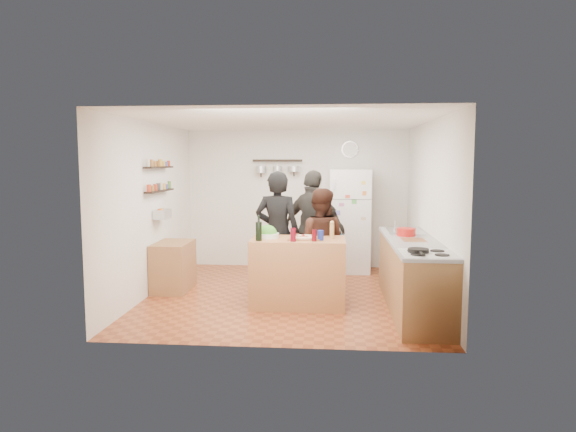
# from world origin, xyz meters

# --- Properties ---
(room_shell) EXTENTS (4.20, 4.20, 4.20)m
(room_shell) POSITION_xyz_m (0.00, 0.39, 1.25)
(room_shell) COLOR brown
(room_shell) RESTS_ON ground
(prep_island) EXTENTS (1.25, 0.72, 0.91)m
(prep_island) POSITION_xyz_m (0.19, -0.49, 0.46)
(prep_island) COLOR #A66F3D
(prep_island) RESTS_ON floor
(pizza_board) EXTENTS (0.42, 0.34, 0.02)m
(pizza_board) POSITION_xyz_m (0.27, -0.51, 0.92)
(pizza_board) COLOR brown
(pizza_board) RESTS_ON prep_island
(pizza) EXTENTS (0.34, 0.34, 0.02)m
(pizza) POSITION_xyz_m (0.27, -0.51, 0.94)
(pizza) COLOR beige
(pizza) RESTS_ON pizza_board
(salad_bowl) EXTENTS (0.32, 0.32, 0.06)m
(salad_bowl) POSITION_xyz_m (-0.23, -0.44, 0.94)
(salad_bowl) COLOR silver
(salad_bowl) RESTS_ON prep_island
(wine_bottle) EXTENTS (0.08, 0.08, 0.25)m
(wine_bottle) POSITION_xyz_m (-0.31, -0.71, 1.03)
(wine_bottle) COLOR black
(wine_bottle) RESTS_ON prep_island
(wine_glass_near) EXTENTS (0.07, 0.07, 0.17)m
(wine_glass_near) POSITION_xyz_m (0.14, -0.73, 1.00)
(wine_glass_near) COLOR #590714
(wine_glass_near) RESTS_ON prep_island
(wine_glass_far) EXTENTS (0.06, 0.06, 0.15)m
(wine_glass_far) POSITION_xyz_m (0.41, -0.69, 0.99)
(wine_glass_far) COLOR #53070D
(wine_glass_far) RESTS_ON prep_island
(pepper_mill) EXTENTS (0.06, 0.06, 0.19)m
(pepper_mill) POSITION_xyz_m (0.64, -0.44, 1.01)
(pepper_mill) COLOR #B0864A
(pepper_mill) RESTS_ON prep_island
(salt_canister) EXTENTS (0.08, 0.08, 0.13)m
(salt_canister) POSITION_xyz_m (0.49, -0.61, 0.98)
(salt_canister) COLOR navy
(salt_canister) RESTS_ON prep_island
(person_left) EXTENTS (0.70, 0.50, 1.80)m
(person_left) POSITION_xyz_m (-0.15, 0.10, 0.90)
(person_left) COLOR black
(person_left) RESTS_ON floor
(person_center) EXTENTS (0.84, 0.70, 1.56)m
(person_center) POSITION_xyz_m (0.46, 0.03, 0.78)
(person_center) COLOR black
(person_center) RESTS_ON floor
(person_back) EXTENTS (1.14, 0.89, 1.81)m
(person_back) POSITION_xyz_m (0.35, 0.57, 0.90)
(person_back) COLOR #282724
(person_back) RESTS_ON floor
(counter_run) EXTENTS (0.63, 2.63, 0.90)m
(counter_run) POSITION_xyz_m (1.70, -0.55, 0.45)
(counter_run) COLOR #9E7042
(counter_run) RESTS_ON floor
(stove_top) EXTENTS (0.60, 0.62, 0.02)m
(stove_top) POSITION_xyz_m (1.70, -1.50, 0.91)
(stove_top) COLOR white
(stove_top) RESTS_ON counter_run
(skillet) EXTENTS (0.23, 0.23, 0.04)m
(skillet) POSITION_xyz_m (1.60, -1.47, 0.94)
(skillet) COLOR black
(skillet) RESTS_ON stove_top
(sink) EXTENTS (0.50, 0.80, 0.03)m
(sink) POSITION_xyz_m (1.70, 0.30, 0.92)
(sink) COLOR silver
(sink) RESTS_ON counter_run
(cutting_board) EXTENTS (0.30, 0.40, 0.02)m
(cutting_board) POSITION_xyz_m (1.70, -0.53, 0.91)
(cutting_board) COLOR brown
(cutting_board) RESTS_ON counter_run
(red_bowl) EXTENTS (0.25, 0.25, 0.11)m
(red_bowl) POSITION_xyz_m (1.65, -0.18, 0.97)
(red_bowl) COLOR #B51814
(red_bowl) RESTS_ON counter_run
(fridge) EXTENTS (0.70, 0.68, 1.80)m
(fridge) POSITION_xyz_m (0.95, 1.75, 0.90)
(fridge) COLOR white
(fridge) RESTS_ON floor
(wall_clock) EXTENTS (0.30, 0.03, 0.30)m
(wall_clock) POSITION_xyz_m (0.95, 2.08, 2.15)
(wall_clock) COLOR silver
(wall_clock) RESTS_ON back_wall
(spice_shelf_lower) EXTENTS (0.12, 1.00, 0.02)m
(spice_shelf_lower) POSITION_xyz_m (-1.93, 0.20, 1.50)
(spice_shelf_lower) COLOR black
(spice_shelf_lower) RESTS_ON left_wall
(spice_shelf_upper) EXTENTS (0.12, 1.00, 0.02)m
(spice_shelf_upper) POSITION_xyz_m (-1.93, 0.20, 1.85)
(spice_shelf_upper) COLOR black
(spice_shelf_upper) RESTS_ON left_wall
(produce_basket) EXTENTS (0.18, 0.35, 0.14)m
(produce_basket) POSITION_xyz_m (-1.90, 0.20, 1.15)
(produce_basket) COLOR silver
(produce_basket) RESTS_ON left_wall
(side_table) EXTENTS (0.50, 0.80, 0.73)m
(side_table) POSITION_xyz_m (-1.74, 0.17, 0.36)
(side_table) COLOR #9E7542
(side_table) RESTS_ON floor
(pot_rack) EXTENTS (0.90, 0.04, 0.04)m
(pot_rack) POSITION_xyz_m (-0.35, 2.00, 1.95)
(pot_rack) COLOR black
(pot_rack) RESTS_ON back_wall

